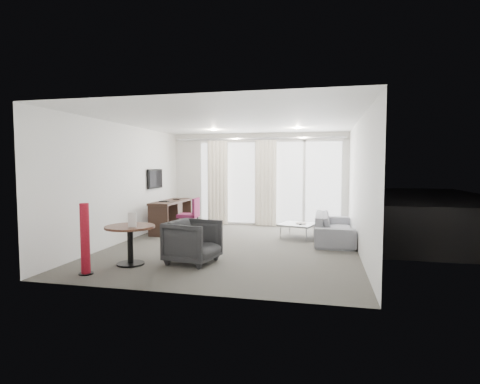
% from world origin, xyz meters
% --- Properties ---
extents(floor, '(5.00, 6.00, 0.00)m').
position_xyz_m(floor, '(0.00, 0.00, 0.00)').
color(floor, '#4F4D45').
rests_on(floor, ground).
extents(ceiling, '(5.00, 6.00, 0.00)m').
position_xyz_m(ceiling, '(0.00, 0.00, 2.60)').
color(ceiling, white).
rests_on(ceiling, ground).
extents(wall_left, '(0.00, 6.00, 2.60)m').
position_xyz_m(wall_left, '(-2.50, 0.00, 1.30)').
color(wall_left, silver).
rests_on(wall_left, ground).
extents(wall_right, '(0.00, 6.00, 2.60)m').
position_xyz_m(wall_right, '(2.50, 0.00, 1.30)').
color(wall_right, silver).
rests_on(wall_right, ground).
extents(wall_front, '(5.00, 0.00, 2.60)m').
position_xyz_m(wall_front, '(0.00, -3.00, 1.30)').
color(wall_front, silver).
rests_on(wall_front, ground).
extents(window_panel, '(4.00, 0.02, 2.38)m').
position_xyz_m(window_panel, '(0.30, 2.98, 1.20)').
color(window_panel, white).
rests_on(window_panel, ground).
extents(window_frame, '(4.10, 0.06, 2.44)m').
position_xyz_m(window_frame, '(0.30, 2.97, 1.20)').
color(window_frame, white).
rests_on(window_frame, ground).
extents(curtain_left, '(0.60, 0.20, 2.38)m').
position_xyz_m(curtain_left, '(-1.15, 2.82, 1.20)').
color(curtain_left, white).
rests_on(curtain_left, ground).
extents(curtain_right, '(0.60, 0.20, 2.38)m').
position_xyz_m(curtain_right, '(0.25, 2.82, 1.20)').
color(curtain_right, white).
rests_on(curtain_right, ground).
extents(curtain_track, '(4.80, 0.04, 0.04)m').
position_xyz_m(curtain_track, '(0.00, 2.82, 2.45)').
color(curtain_track, '#B2B2B7').
rests_on(curtain_track, ceiling).
extents(downlight_a, '(0.12, 0.12, 0.02)m').
position_xyz_m(downlight_a, '(-0.90, 1.60, 2.59)').
color(downlight_a, '#FFE0B2').
rests_on(downlight_a, ceiling).
extents(downlight_b, '(0.12, 0.12, 0.02)m').
position_xyz_m(downlight_b, '(1.20, 1.60, 2.59)').
color(downlight_b, '#FFE0B2').
rests_on(downlight_b, ceiling).
extents(desk, '(0.53, 1.69, 0.79)m').
position_xyz_m(desk, '(-1.98, 1.38, 0.40)').
color(desk, black).
rests_on(desk, floor).
extents(tv, '(0.05, 0.80, 0.50)m').
position_xyz_m(tv, '(-2.46, 1.45, 1.35)').
color(tv, black).
rests_on(tv, wall_left).
extents(desk_chair, '(0.51, 0.48, 0.90)m').
position_xyz_m(desk_chair, '(-1.43, 1.12, 0.45)').
color(desk_chair, maroon).
rests_on(desk_chair, floor).
extents(round_table, '(0.97, 0.97, 0.67)m').
position_xyz_m(round_table, '(-1.38, -1.82, 0.33)').
color(round_table, '#45261A').
rests_on(round_table, floor).
extents(menu_card, '(0.13, 0.06, 0.24)m').
position_xyz_m(menu_card, '(-1.27, -1.94, 0.72)').
color(menu_card, white).
rests_on(menu_card, round_table).
extents(red_lamp, '(0.28, 0.28, 1.11)m').
position_xyz_m(red_lamp, '(-1.77, -2.48, 0.55)').
color(red_lamp, maroon).
rests_on(red_lamp, floor).
extents(tub_armchair, '(0.95, 0.93, 0.74)m').
position_xyz_m(tub_armchair, '(-0.38, -1.46, 0.37)').
color(tub_armchair, '#29292A').
rests_on(tub_armchair, floor).
extents(coffee_table, '(0.91, 0.91, 0.33)m').
position_xyz_m(coffee_table, '(1.25, 1.21, 0.17)').
color(coffee_table, gray).
rests_on(coffee_table, floor).
extents(remote, '(0.06, 0.15, 0.02)m').
position_xyz_m(remote, '(1.32, 1.13, 0.36)').
color(remote, black).
rests_on(remote, coffee_table).
extents(magazine, '(0.25, 0.32, 0.02)m').
position_xyz_m(magazine, '(1.32, 1.28, 0.36)').
color(magazine, gray).
rests_on(magazine, coffee_table).
extents(sofa, '(0.82, 2.10, 0.61)m').
position_xyz_m(sofa, '(2.07, 1.05, 0.31)').
color(sofa, gray).
rests_on(sofa, floor).
extents(terrace_slab, '(5.60, 3.00, 0.12)m').
position_xyz_m(terrace_slab, '(0.30, 4.50, -0.06)').
color(terrace_slab, '#4D4D50').
rests_on(terrace_slab, ground).
extents(rattan_chair_a, '(0.57, 0.57, 0.83)m').
position_xyz_m(rattan_chair_a, '(0.95, 4.12, 0.41)').
color(rattan_chair_a, brown).
rests_on(rattan_chair_a, terrace_slab).
extents(rattan_chair_b, '(0.58, 0.58, 0.73)m').
position_xyz_m(rattan_chair_b, '(1.80, 5.16, 0.36)').
color(rattan_chair_b, brown).
rests_on(rattan_chair_b, terrace_slab).
extents(rattan_table, '(0.56, 0.56, 0.54)m').
position_xyz_m(rattan_table, '(1.64, 4.49, 0.27)').
color(rattan_table, brown).
rests_on(rattan_table, terrace_slab).
extents(balustrade, '(5.50, 0.06, 1.05)m').
position_xyz_m(balustrade, '(0.30, 5.95, 0.50)').
color(balustrade, '#B2B2B7').
rests_on(balustrade, terrace_slab).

